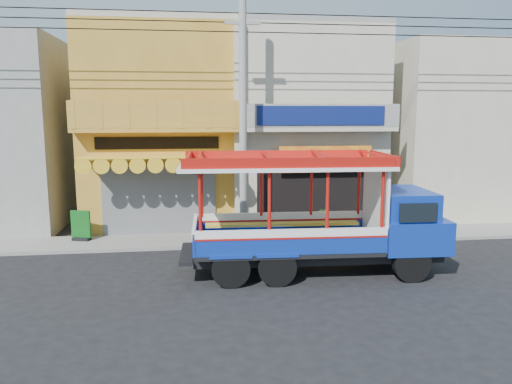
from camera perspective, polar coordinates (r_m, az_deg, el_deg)
ground at (r=14.80m, az=3.82°, el=-9.35°), size 90.00×90.00×0.00m
sidewalk at (r=18.56m, az=1.43°, el=-5.28°), size 30.00×2.00×0.12m
shophouse_left at (r=21.76m, az=-10.72°, el=7.49°), size 6.00×7.50×8.24m
shophouse_right at (r=22.24m, az=5.04°, el=7.65°), size 6.00×6.75×8.24m
party_pilaster at (r=18.70m, az=-1.98°, el=7.05°), size 0.35×0.30×8.00m
filler_building_right at (r=24.74m, az=21.16°, el=6.51°), size 6.00×6.00×7.60m
utility_pole at (r=17.16m, az=-1.00°, el=10.31°), size 28.00×0.26×9.00m
songthaew_truck at (r=14.66m, az=8.84°, el=-2.73°), size 7.64×2.79×3.52m
green_sign at (r=18.98m, az=-19.37°, el=-3.88°), size 0.70×0.47×1.09m
potted_plant_a at (r=19.18m, az=7.07°, el=-3.22°), size 1.05×0.97×0.96m
potted_plant_b at (r=19.23m, az=7.56°, el=-3.33°), size 0.55×0.60×0.87m
potted_plant_c at (r=19.62m, az=14.25°, el=-3.25°), size 0.52×0.52×0.89m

